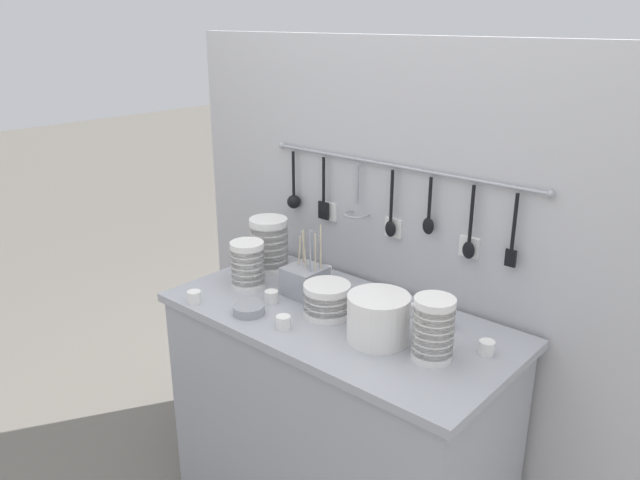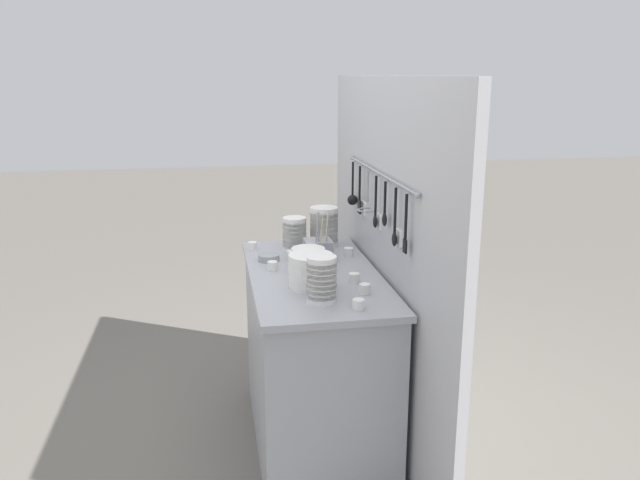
% 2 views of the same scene
% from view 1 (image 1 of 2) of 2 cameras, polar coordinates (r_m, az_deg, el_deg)
% --- Properties ---
extents(counter, '(1.22, 0.60, 0.91)m').
position_cam_1_polar(counter, '(2.37, 1.54, -16.68)').
color(counter, '#9EA0A8').
rests_on(counter, ground).
extents(back_wall, '(2.02, 0.11, 1.81)m').
position_cam_1_polar(back_wall, '(2.38, 6.84, -4.11)').
color(back_wall, '#B2B2B7').
rests_on(back_wall, ground).
extents(bowl_stack_short_front, '(0.15, 0.15, 0.21)m').
position_cam_1_polar(bowl_stack_short_front, '(2.48, -4.69, -0.41)').
color(bowl_stack_short_front, white).
rests_on(bowl_stack_short_front, counter).
extents(bowl_stack_nested_right, '(0.16, 0.16, 0.11)m').
position_cam_1_polar(bowl_stack_nested_right, '(2.11, 0.65, -5.49)').
color(bowl_stack_nested_right, white).
rests_on(bowl_stack_nested_right, counter).
extents(bowl_stack_tall_left, '(0.12, 0.12, 0.19)m').
position_cam_1_polar(bowl_stack_tall_left, '(1.87, 10.32, -7.98)').
color(bowl_stack_tall_left, white).
rests_on(bowl_stack_tall_left, counter).
extents(bowl_stack_back_corner, '(0.13, 0.13, 0.18)m').
position_cam_1_polar(bowl_stack_back_corner, '(2.33, -6.63, -2.25)').
color(bowl_stack_back_corner, white).
rests_on(bowl_stack_back_corner, counter).
extents(plate_stack, '(0.20, 0.20, 0.15)m').
position_cam_1_polar(plate_stack, '(1.96, 5.36, -7.11)').
color(plate_stack, white).
rests_on(plate_stack, counter).
extents(steel_mixing_bowl, '(0.11, 0.11, 0.03)m').
position_cam_1_polar(steel_mixing_bowl, '(2.15, -6.52, -6.32)').
color(steel_mixing_bowl, '#93969E').
rests_on(steel_mixing_bowl, counter).
extents(cutlery_caddy, '(0.13, 0.13, 0.26)m').
position_cam_1_polar(cutlery_caddy, '(2.27, -1.39, -3.69)').
color(cutlery_caddy, '#93969E').
rests_on(cutlery_caddy, counter).
extents(cup_back_left, '(0.05, 0.05, 0.04)m').
position_cam_1_polar(cup_back_left, '(2.05, -3.37, -7.51)').
color(cup_back_left, white).
rests_on(cup_back_left, counter).
extents(cup_edge_near, '(0.05, 0.05, 0.04)m').
position_cam_1_polar(cup_edge_near, '(2.42, 0.52, -2.96)').
color(cup_edge_near, white).
rests_on(cup_edge_near, counter).
extents(cup_centre, '(0.05, 0.05, 0.04)m').
position_cam_1_polar(cup_centre, '(2.26, -11.42, -5.12)').
color(cup_centre, white).
rests_on(cup_centre, counter).
extents(cup_front_left, '(0.05, 0.05, 0.04)m').
position_cam_1_polar(cup_front_left, '(2.22, -4.47, -5.19)').
color(cup_front_left, white).
rests_on(cup_front_left, counter).
extents(cup_front_right, '(0.05, 0.05, 0.04)m').
position_cam_1_polar(cup_front_right, '(1.96, 15.00, -9.49)').
color(cup_front_right, white).
rests_on(cup_front_right, counter).
extents(cup_by_caddy, '(0.05, 0.05, 0.04)m').
position_cam_1_polar(cup_by_caddy, '(2.09, 11.51, -7.33)').
color(cup_by_caddy, white).
rests_on(cup_by_caddy, counter).
extents(cup_mid_row, '(0.05, 0.05, 0.04)m').
position_cam_1_polar(cup_mid_row, '(2.15, 7.87, -6.29)').
color(cup_mid_row, white).
rests_on(cup_mid_row, counter).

